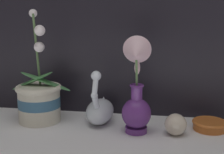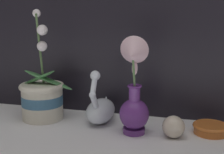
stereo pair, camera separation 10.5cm
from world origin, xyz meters
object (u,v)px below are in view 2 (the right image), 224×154
(glass_sphere, at_px, (173,127))
(amber_dish, at_px, (211,128))
(orchid_potted_plant, at_px, (42,97))
(swan_figurine, at_px, (101,109))
(blue_vase, at_px, (134,96))

(glass_sphere, distance_m, amber_dish, 0.13)
(orchid_potted_plant, xyz_separation_m, swan_figurine, (0.22, 0.02, -0.03))
(blue_vase, bearing_deg, glass_sphere, 4.18)
(orchid_potted_plant, relative_size, amber_dish, 3.45)
(glass_sphere, relative_size, amber_dish, 0.61)
(blue_vase, bearing_deg, orchid_potted_plant, 169.60)
(blue_vase, distance_m, amber_dish, 0.27)
(orchid_potted_plant, bearing_deg, swan_figurine, 4.93)
(orchid_potted_plant, bearing_deg, blue_vase, -10.40)
(glass_sphere, xyz_separation_m, amber_dish, (0.11, 0.06, -0.02))
(swan_figurine, distance_m, blue_vase, 0.18)
(orchid_potted_plant, distance_m, swan_figurine, 0.22)
(orchid_potted_plant, xyz_separation_m, amber_dish, (0.59, 0.01, -0.07))
(blue_vase, bearing_deg, swan_figurine, 148.33)
(orchid_potted_plant, height_order, blue_vase, orchid_potted_plant)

